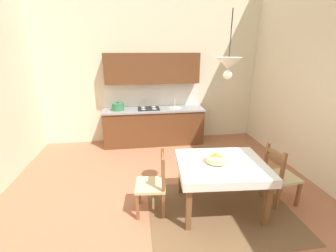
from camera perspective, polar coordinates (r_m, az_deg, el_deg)
name	(u,v)px	position (r m, az deg, el deg)	size (l,w,h in m)	color
ground_plane	(168,214)	(3.63, 0.06, -21.12)	(5.97, 6.49, 0.10)	#AD6B4C
wall_back	(151,59)	(5.79, -4.32, 16.48)	(5.97, 0.12, 4.12)	beige
area_rug	(220,211)	(3.68, 12.99, -20.04)	(2.10, 1.60, 0.01)	brown
kitchen_cabinetry	(153,110)	(5.64, -3.72, 4.01)	(2.45, 0.63, 2.20)	brown
dining_table	(221,171)	(3.41, 13.16, -10.86)	(1.31, 1.10, 0.75)	brown
dining_chair_tv_side	(153,184)	(3.37, -3.70, -14.39)	(0.46, 0.46, 0.93)	#D1BC89
dining_chair_window_side	(280,176)	(3.93, 26.18, -11.26)	(0.46, 0.46, 0.93)	#D1BC89
fruit_bowl	(216,159)	(3.31, 11.96, -7.99)	(0.30, 0.30, 0.12)	beige
pendant_lamp	(229,64)	(2.99, 14.92, 14.75)	(0.32, 0.32, 0.80)	black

